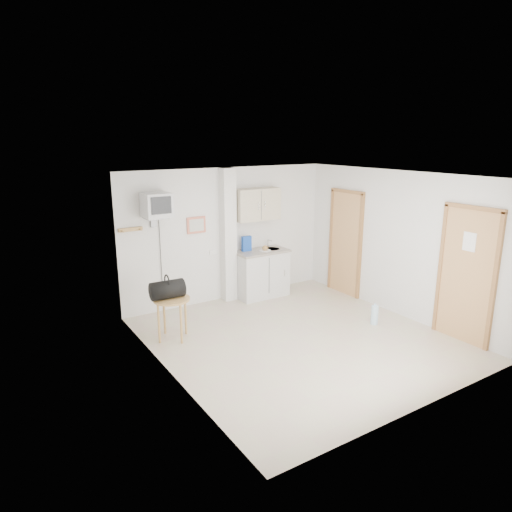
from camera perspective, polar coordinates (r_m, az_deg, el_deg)
ground at (r=7.24m, az=5.40°, el=-10.20°), size 4.50×4.50×0.00m
room_envelope at (r=6.95m, az=6.82°, el=2.13°), size 4.24×4.54×2.55m
kitchenette at (r=8.82m, az=0.51°, el=0.01°), size 1.03×0.58×2.10m
crt_television at (r=7.72m, az=-12.32°, el=6.14°), size 0.44×0.45×2.15m
round_table at (r=7.11m, az=-10.48°, el=-5.97°), size 0.56×0.56×0.66m
duffel_bag at (r=7.04m, az=-11.03°, el=-4.11°), size 0.52×0.30×0.38m
water_bottle at (r=7.91m, az=14.61°, el=-7.13°), size 0.12×0.12×0.36m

